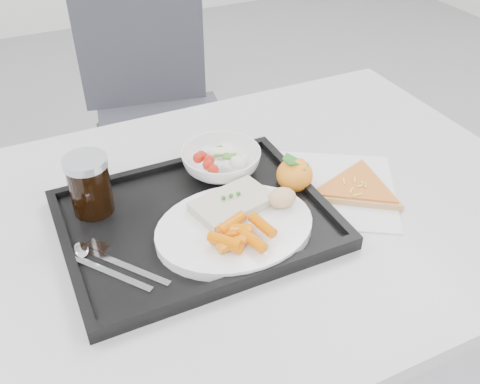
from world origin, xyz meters
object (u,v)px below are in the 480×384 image
cola_glass (90,184)px  tray (196,221)px  dinner_plate (235,229)px  salad_bowl (221,161)px  tangerine (295,175)px  table (230,238)px  chair (155,98)px  pizza_slice (357,188)px

cola_glass → tray: bearing=-32.9°
dinner_plate → salad_bowl: (0.05, 0.17, 0.01)m
cola_glass → tangerine: size_ratio=1.29×
tray → dinner_plate: size_ratio=1.67×
table → chair: size_ratio=1.29×
tray → pizza_slice: size_ratio=1.87×
table → tangerine: tangerine is taller
tray → cola_glass: bearing=147.1°
chair → dinner_plate: 1.00m
cola_glass → pizza_slice: bearing=-16.9°
dinner_plate → tray: bearing=125.9°
dinner_plate → salad_bowl: 0.18m
chair → tangerine: bearing=-89.5°
cola_glass → tangerine: 0.37m
dinner_plate → table: bearing=72.3°
chair → salad_bowl: (-0.10, -0.79, 0.25)m
tray → pizza_slice: bearing=-7.6°
salad_bowl → chair: bearing=82.8°
cola_glass → chair: bearing=66.4°
tray → table: bearing=8.4°
cola_glass → pizza_slice: size_ratio=0.45×
pizza_slice → cola_glass: bearing=163.1°
table → dinner_plate: (-0.02, -0.07, 0.09)m
dinner_plate → tangerine: (0.16, 0.08, 0.01)m
table → pizza_slice: size_ratio=4.98×
dinner_plate → pizza_slice: dinner_plate is taller
salad_bowl → cola_glass: (-0.25, -0.01, 0.03)m
tray → dinner_plate: bearing=-54.1°
table → tray: bearing=-171.6°
pizza_slice → chair: bearing=96.7°
salad_bowl → tangerine: tangerine is taller
chair → salad_bowl: size_ratio=6.11×
dinner_plate → salad_bowl: salad_bowl is taller
pizza_slice → tray: bearing=172.4°
salad_bowl → cola_glass: bearing=-177.2°
table → cola_glass: 0.28m
tray → salad_bowl: bearing=48.8°
salad_bowl → pizza_slice: bearing=-35.8°
tangerine → salad_bowl: bearing=138.3°
tray → pizza_slice: 0.31m
table → salad_bowl: bearing=74.2°
dinner_plate → pizza_slice: (0.26, 0.02, -0.01)m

